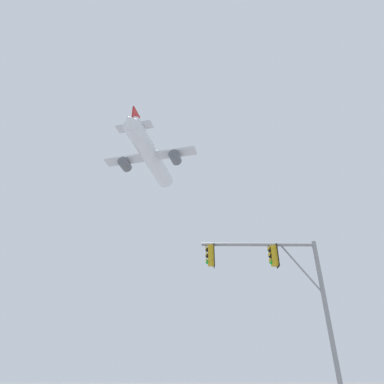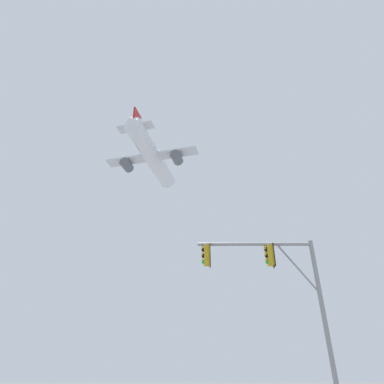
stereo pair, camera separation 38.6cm
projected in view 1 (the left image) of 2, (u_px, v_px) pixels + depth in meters
The scene contains 2 objects.
signal_pole_near at pixel (281, 279), 14.35m from camera, with size 5.23×0.61×6.60m.
airplane at pixel (151, 157), 54.55m from camera, with size 15.22×19.71×5.44m.
Camera 1 is at (-1.25, -6.67, 1.21)m, focal length 31.10 mm.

